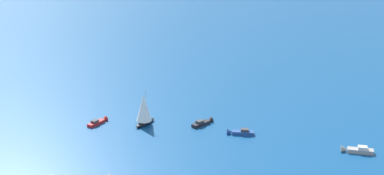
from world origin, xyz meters
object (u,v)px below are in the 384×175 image
motorboat_near_centre (203,123)px  motorboat_ahead (356,150)px  motorboat_offshore (98,122)px  motorboat_far_stbd (239,132)px  sailboat_outer_ring_d (144,110)px

motorboat_near_centre → motorboat_ahead: (-18.76, 46.86, 0.09)m
motorboat_offshore → motorboat_ahead: size_ratio=0.90×
motorboat_far_stbd → sailboat_outer_ring_d: 32.77m
motorboat_ahead → sailboat_outer_ring_d: bearing=-60.8°
motorboat_near_centre → motorboat_far_stbd: motorboat_far_stbd is taller
motorboat_offshore → sailboat_outer_ring_d: sailboat_outer_ring_d is taller
motorboat_near_centre → motorboat_offshore: size_ratio=1.01×
motorboat_offshore → sailboat_outer_ring_d: size_ratio=0.69×
motorboat_near_centre → motorboat_far_stbd: bearing=102.0°
motorboat_ahead → sailboat_outer_ring_d: 69.10m
motorboat_near_centre → motorboat_ahead: bearing=111.8°
motorboat_far_stbd → motorboat_near_centre: bearing=-78.0°
motorboat_near_centre → motorboat_ahead: 50.48m
motorboat_far_stbd → motorboat_offshore: bearing=-53.4°
sailboat_outer_ring_d → motorboat_far_stbd: bearing=123.3°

